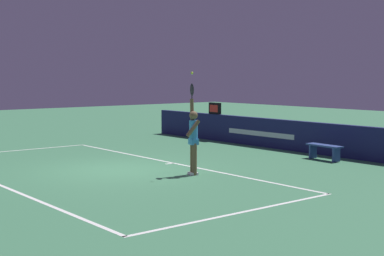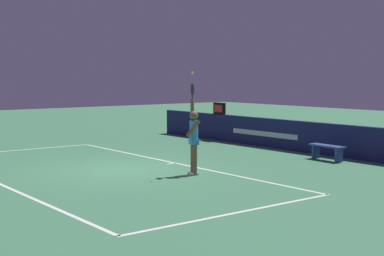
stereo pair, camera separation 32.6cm
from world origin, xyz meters
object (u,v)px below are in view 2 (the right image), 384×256
Objects in this scene: courtside_bench_near at (327,149)px; speed_display at (219,108)px; tennis_player at (194,137)px; tennis_ball at (192,73)px.

speed_display is at bearing 171.82° from courtside_bench_near.
tennis_ball reaches higher than tennis_player.
courtside_bench_near is at bearing 83.91° from tennis_player.
tennis_player reaches higher than courtside_bench_near.
courtside_bench_near is (0.43, 5.17, -2.43)m from tennis_ball.
courtside_bench_near is (6.46, -0.93, -0.98)m from speed_display.
tennis_player is 37.41× the size of tennis_ball.
tennis_ball is at bearing -45.37° from speed_display.
tennis_player reaches higher than speed_display.
speed_display is 6.59m from courtside_bench_near.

